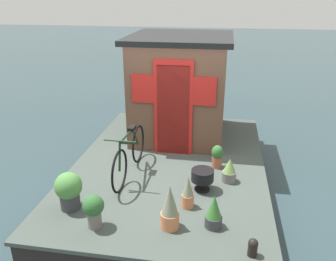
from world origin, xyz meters
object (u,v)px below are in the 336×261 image
at_px(bicycle, 130,154).
at_px(charcoal_grill, 202,176).
at_px(mooring_bollard, 253,247).
at_px(potted_plant_mint, 188,193).
at_px(potted_plant_lavender, 214,212).
at_px(potted_plant_ivy, 229,171).
at_px(potted_plant_rosemary, 170,208).
at_px(potted_plant_sage, 69,189).
at_px(potted_plant_fern, 94,209).
at_px(potted_plant_basil, 217,156).
at_px(houseboat_cabin, 180,86).

bearing_deg(bicycle, charcoal_grill, -102.83).
distance_m(bicycle, mooring_bollard, 2.54).
distance_m(potted_plant_mint, mooring_bollard, 1.22).
height_order(potted_plant_lavender, charcoal_grill, potted_plant_lavender).
xyz_separation_m(potted_plant_mint, potted_plant_ivy, (0.82, -0.59, -0.04)).
distance_m(potted_plant_rosemary, potted_plant_lavender, 0.58).
bearing_deg(potted_plant_sage, potted_plant_ivy, -63.20).
height_order(potted_plant_fern, potted_plant_sage, potted_plant_sage).
xyz_separation_m(potted_plant_basil, charcoal_grill, (-0.79, 0.20, 0.02)).
height_order(potted_plant_sage, charcoal_grill, potted_plant_sage).
relative_size(potted_plant_fern, potted_plant_sage, 0.84).
bearing_deg(potted_plant_sage, potted_plant_lavender, -92.39).
distance_m(potted_plant_mint, potted_plant_sage, 1.69).
bearing_deg(potted_plant_fern, potted_plant_rosemary, -81.24).
bearing_deg(potted_plant_fern, charcoal_grill, -49.19).
bearing_deg(potted_plant_lavender, mooring_bollard, -134.22).
bearing_deg(charcoal_grill, potted_plant_mint, 160.88).
relative_size(bicycle, potted_plant_fern, 3.64).
relative_size(potted_plant_ivy, potted_plant_lavender, 0.86).
distance_m(bicycle, potted_plant_basil, 1.53).
xyz_separation_m(potted_plant_fern, potted_plant_ivy, (1.48, -1.75, -0.08)).
bearing_deg(potted_plant_mint, potted_plant_sage, 100.58).
height_order(houseboat_cabin, mooring_bollard, houseboat_cabin).
distance_m(potted_plant_lavender, charcoal_grill, 0.91).
relative_size(houseboat_cabin, potted_plant_fern, 4.61).
xyz_separation_m(potted_plant_fern, potted_plant_sage, (0.35, 0.50, 0.03)).
relative_size(bicycle, potted_plant_rosemary, 2.71).
bearing_deg(mooring_bollard, bicycle, 49.71).
height_order(potted_plant_rosemary, mooring_bollard, potted_plant_rosemary).
bearing_deg(potted_plant_mint, potted_plant_lavender, -135.75).
bearing_deg(houseboat_cabin, mooring_bollard, -159.43).
height_order(potted_plant_fern, charcoal_grill, potted_plant_fern).
height_order(potted_plant_basil, potted_plant_lavender, potted_plant_lavender).
height_order(bicycle, potted_plant_ivy, bicycle).
relative_size(potted_plant_mint, potted_plant_rosemary, 0.78).
relative_size(potted_plant_fern, mooring_bollard, 2.03).
distance_m(potted_plant_mint, potted_plant_lavender, 0.55).
distance_m(potted_plant_fern, charcoal_grill, 1.76).
xyz_separation_m(potted_plant_mint, potted_plant_lavender, (-0.39, -0.38, -0.01)).
distance_m(houseboat_cabin, mooring_bollard, 3.93).
relative_size(potted_plant_ivy, potted_plant_basil, 0.98).
distance_m(houseboat_cabin, potted_plant_mint, 2.88).
height_order(potted_plant_sage, potted_plant_lavender, potted_plant_sage).
bearing_deg(potted_plant_ivy, potted_plant_rosemary, 150.03).
xyz_separation_m(houseboat_cabin, potted_plant_fern, (-3.37, 0.68, -0.78)).
height_order(potted_plant_fern, mooring_bollard, potted_plant_fern).
height_order(potted_plant_mint, potted_plant_sage, potted_plant_sage).
relative_size(houseboat_cabin, mooring_bollard, 9.37).
bearing_deg(potted_plant_basil, potted_plant_mint, 163.80).
xyz_separation_m(potted_plant_mint, potted_plant_basil, (1.28, -0.37, -0.01)).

